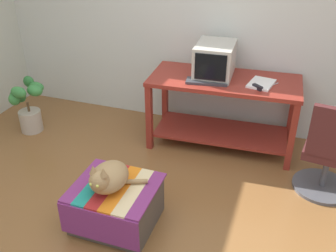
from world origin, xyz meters
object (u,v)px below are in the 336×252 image
tv_monitor (215,60)px  office_chair (329,155)px  desk (223,100)px  stapler (257,87)px  keyboard (207,82)px  ottoman_with_blanket (116,205)px  book (261,84)px  cat (108,177)px  potted_plant (28,107)px

tv_monitor → office_chair: tv_monitor is taller
office_chair → tv_monitor: bearing=-18.2°
desk → stapler: (0.34, -0.15, 0.26)m
desk → office_chair: (1.04, -0.50, -0.13)m
keyboard → ottoman_with_blanket: 1.48m
tv_monitor → ottoman_with_blanket: 1.73m
book → cat: book is taller
cat → stapler: size_ratio=3.71×
potted_plant → stapler: 2.49m
book → cat: (-0.91, -1.47, -0.29)m
book → stapler: bearing=-89.6°
potted_plant → office_chair: bearing=-1.1°
keyboard → cat: 1.43m
ottoman_with_blanket → stapler: bearing=56.7°
stapler → desk: bearing=105.2°
office_chair → ottoman_with_blanket: bearing=39.2°
tv_monitor → office_chair: (1.16, -0.56, -0.52)m
cat → potted_plant: size_ratio=0.66×
stapler → cat: bearing=-174.1°
cat → potted_plant: (-1.54, 1.06, -0.17)m
office_chair → stapler: size_ratio=8.09×
book → ottoman_with_blanket: (-0.88, -1.43, -0.58)m
potted_plant → stapler: size_ratio=5.61×
desk → potted_plant: desk is taller
cat → tv_monitor: bearing=78.1°
tv_monitor → office_chair: size_ratio=0.57×
ottoman_with_blanket → stapler: 1.68m
keyboard → book: size_ratio=1.37×
tv_monitor → book: size_ratio=1.74×
book → office_chair: (0.68, -0.48, -0.38)m
potted_plant → office_chair: office_chair is taller
keyboard → book: bearing=5.2°
potted_plant → stapler: bearing=6.9°
book → office_chair: office_chair is taller
book → stapler: 0.12m
office_chair → stapler: bearing=-19.3°
keyboard → ottoman_with_blanket: (-0.38, -1.31, -0.58)m
tv_monitor → cat: bearing=-108.7°
desk → keyboard: 0.33m
keyboard → office_chair: bearing=-25.5°
potted_plant → office_chair: (3.12, -0.06, 0.09)m
tv_monitor → book: (0.48, -0.08, -0.15)m
tv_monitor → book: tv_monitor is taller
desk → stapler: 0.45m
cat → keyboard: bearing=76.6°
cat → desk: bearing=73.3°
book → cat: 1.76m
keyboard → book: (0.50, 0.13, -0.00)m
desk → tv_monitor: bearing=152.8°
cat → office_chair: (1.58, 1.00, -0.08)m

